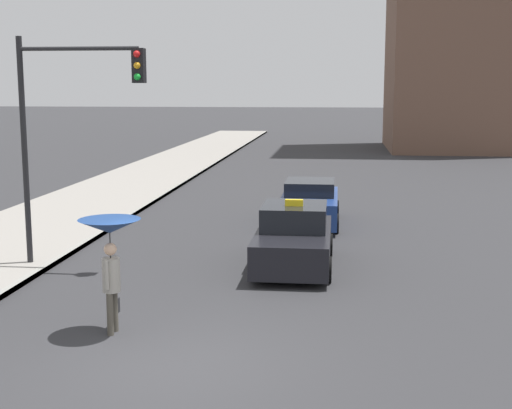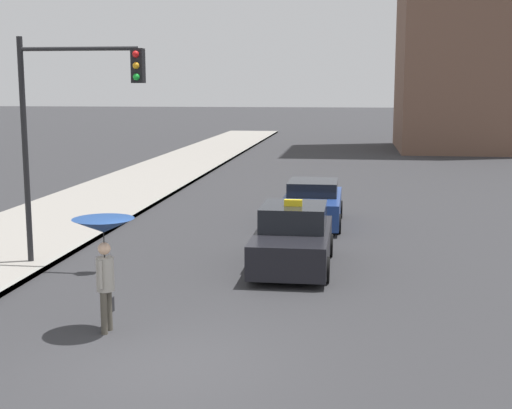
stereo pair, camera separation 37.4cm
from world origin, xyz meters
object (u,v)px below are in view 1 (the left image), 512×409
Objects in this scene: sedan_red at (310,204)px; pedestrian_with_umbrella at (110,241)px; taxi at (294,239)px; traffic_light at (71,110)px.

sedan_red is 11.42m from pedestrian_with_umbrella.
taxi is at bearing 88.31° from sedan_red.
traffic_light is at bearing 32.02° from pedestrian_with_umbrella.
sedan_red is at bearing -91.69° from taxi.
pedestrian_with_umbrella is at bearing -62.28° from traffic_light.
taxi is 0.98× the size of sedan_red.
taxi reaches higher than sedan_red.
traffic_light is (-2.33, 4.43, 2.16)m from pedestrian_with_umbrella.
traffic_light is at bearing 49.87° from sedan_red.
sedan_red is 2.01× the size of pedestrian_with_umbrella.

